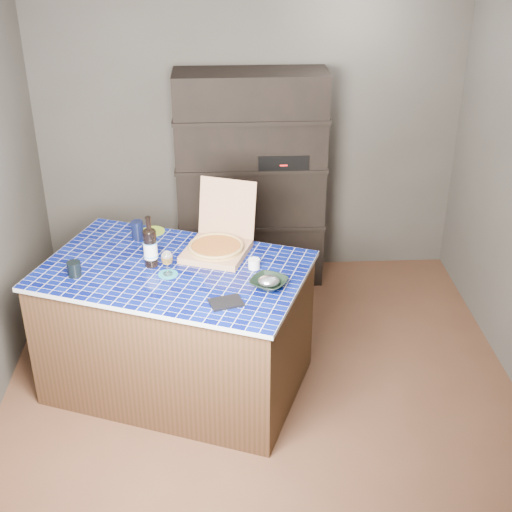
{
  "coord_description": "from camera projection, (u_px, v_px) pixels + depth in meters",
  "views": [
    {
      "loc": [
        -0.23,
        -3.93,
        3.11
      ],
      "look_at": [
        -0.03,
        0.0,
        1.02
      ],
      "focal_mm": 50.0,
      "sensor_mm": 36.0,
      "label": 1
    }
  ],
  "objects": [
    {
      "name": "navy_cup",
      "position": [
        137.0,
        230.0,
        4.88
      ],
      "size": [
        0.08,
        0.08,
        0.13
      ],
      "primitive_type": "cylinder",
      "color": "black",
      "rests_on": "kitchen_island"
    },
    {
      "name": "bowl",
      "position": [
        269.0,
        283.0,
        4.32
      ],
      "size": [
        0.3,
        0.3,
        0.05
      ],
      "primitive_type": "imported",
      "rotation": [
        0.0,
        0.0,
        -0.57
      ],
      "color": "black",
      "rests_on": "kitchen_island"
    },
    {
      "name": "white_jar",
      "position": [
        254.0,
        264.0,
        4.52
      ],
      "size": [
        0.07,
        0.07,
        0.06
      ],
      "primitive_type": "cylinder",
      "color": "white",
      "rests_on": "kitchen_island"
    },
    {
      "name": "dvd_case",
      "position": [
        226.0,
        302.0,
        4.16
      ],
      "size": [
        0.22,
        0.18,
        0.01
      ],
      "primitive_type": "cube",
      "rotation": [
        0.0,
        0.0,
        -1.28
      ],
      "color": "black",
      "rests_on": "kitchen_island"
    },
    {
      "name": "green_trivet",
      "position": [
        153.0,
        231.0,
        5.0
      ],
      "size": [
        0.17,
        0.17,
        0.01
      ],
      "primitive_type": "cylinder",
      "color": "#84A623",
      "rests_on": "kitchen_island"
    },
    {
      "name": "wine_glass",
      "position": [
        167.0,
        258.0,
        4.41
      ],
      "size": [
        0.07,
        0.07,
        0.16
      ],
      "color": "white",
      "rests_on": "teal_trivet"
    },
    {
      "name": "foil_contents",
      "position": [
        269.0,
        281.0,
        4.31
      ],
      "size": [
        0.13,
        0.11,
        0.06
      ],
      "primitive_type": "ellipsoid",
      "color": "silver",
      "rests_on": "bowl"
    },
    {
      "name": "room",
      "position": [
        262.0,
        222.0,
        4.35
      ],
      "size": [
        3.5,
        3.5,
        3.5
      ],
      "color": "brown",
      "rests_on": "ground"
    },
    {
      "name": "pizza_box",
      "position": [
        217.0,
        245.0,
        4.69
      ],
      "size": [
        0.53,
        0.58,
        0.43
      ],
      "rotation": [
        0.0,
        0.0,
        -0.34
      ],
      "color": "#AD7E59",
      "rests_on": "kitchen_island"
    },
    {
      "name": "teal_trivet",
      "position": [
        168.0,
        274.0,
        4.46
      ],
      "size": [
        0.12,
        0.12,
        0.01
      ],
      "primitive_type": "cylinder",
      "color": "teal",
      "rests_on": "kitchen_island"
    },
    {
      "name": "tumbler",
      "position": [
        74.0,
        269.0,
        4.43
      ],
      "size": [
        0.09,
        0.09,
        0.1
      ],
      "primitive_type": "cylinder",
      "color": "black",
      "rests_on": "kitchen_island"
    },
    {
      "name": "shelving_unit",
      "position": [
        251.0,
        181.0,
        5.86
      ],
      "size": [
        1.2,
        0.41,
        1.8
      ],
      "color": "black",
      "rests_on": "floor"
    },
    {
      "name": "mead_bottle",
      "position": [
        150.0,
        247.0,
        4.51
      ],
      "size": [
        0.09,
        0.09,
        0.34
      ],
      "color": "black",
      "rests_on": "kitchen_island"
    },
    {
      "name": "kitchen_island",
      "position": [
        177.0,
        328.0,
        4.75
      ],
      "size": [
        1.92,
        1.58,
        0.91
      ],
      "rotation": [
        0.0,
        0.0,
        -0.37
      ],
      "color": "#4B2D1D",
      "rests_on": "floor"
    }
  ]
}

